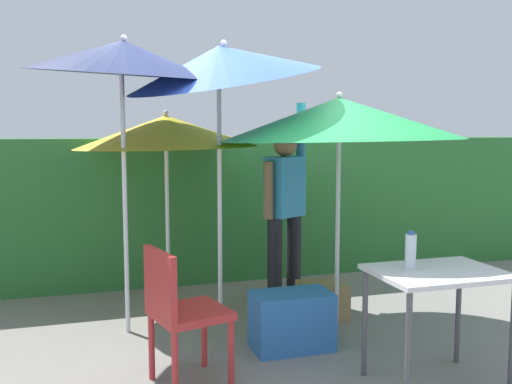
{
  "coord_description": "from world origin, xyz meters",
  "views": [
    {
      "loc": [
        -1.35,
        -4.2,
        1.61
      ],
      "look_at": [
        0.0,
        0.3,
        1.1
      ],
      "focal_mm": 39.17,
      "sensor_mm": 36.0,
      "label": 1
    }
  ],
  "objects_px": {
    "umbrella_orange": "(221,64)",
    "cooler_box": "(292,321)",
    "umbrella_yellow": "(166,132)",
    "umbrella_navy": "(123,58)",
    "crate_cardboard": "(322,300)",
    "umbrella_rainbow": "(339,119)",
    "person_vendor": "(285,204)",
    "chair_plastic": "(180,308)",
    "bottle_water": "(411,251)",
    "folding_table": "(437,285)"
  },
  "relations": [
    {
      "from": "umbrella_navy",
      "to": "chair_plastic",
      "type": "distance_m",
      "value": 2.0
    },
    {
      "from": "cooler_box",
      "to": "bottle_water",
      "type": "xyz_separation_m",
      "value": [
        0.52,
        -0.74,
        0.65
      ]
    },
    {
      "from": "cooler_box",
      "to": "umbrella_yellow",
      "type": "bearing_deg",
      "value": 118.71
    },
    {
      "from": "crate_cardboard",
      "to": "folding_table",
      "type": "xyz_separation_m",
      "value": [
        0.16,
        -1.4,
        0.5
      ]
    },
    {
      "from": "umbrella_rainbow",
      "to": "folding_table",
      "type": "height_order",
      "value": "umbrella_rainbow"
    },
    {
      "from": "umbrella_navy",
      "to": "crate_cardboard",
      "type": "bearing_deg",
      "value": -4.99
    },
    {
      "from": "umbrella_orange",
      "to": "bottle_water",
      "type": "bearing_deg",
      "value": -57.78
    },
    {
      "from": "umbrella_rainbow",
      "to": "umbrella_orange",
      "type": "relative_size",
      "value": 0.79
    },
    {
      "from": "umbrella_yellow",
      "to": "umbrella_navy",
      "type": "bearing_deg",
      "value": -123.35
    },
    {
      "from": "umbrella_yellow",
      "to": "person_vendor",
      "type": "height_order",
      "value": "person_vendor"
    },
    {
      "from": "umbrella_navy",
      "to": "crate_cardboard",
      "type": "distance_m",
      "value": 2.59
    },
    {
      "from": "person_vendor",
      "to": "cooler_box",
      "type": "xyz_separation_m",
      "value": [
        -0.35,
        -1.13,
        -0.72
      ]
    },
    {
      "from": "umbrella_rainbow",
      "to": "umbrella_yellow",
      "type": "relative_size",
      "value": 1.1
    },
    {
      "from": "crate_cardboard",
      "to": "cooler_box",
      "type": "bearing_deg",
      "value": -130.76
    },
    {
      "from": "umbrella_yellow",
      "to": "chair_plastic",
      "type": "distance_m",
      "value": 2.03
    },
    {
      "from": "chair_plastic",
      "to": "cooler_box",
      "type": "relative_size",
      "value": 1.52
    },
    {
      "from": "umbrella_orange",
      "to": "crate_cardboard",
      "type": "distance_m",
      "value": 2.17
    },
    {
      "from": "umbrella_yellow",
      "to": "crate_cardboard",
      "type": "bearing_deg",
      "value": -31.58
    },
    {
      "from": "umbrella_rainbow",
      "to": "cooler_box",
      "type": "distance_m",
      "value": 1.64
    },
    {
      "from": "umbrella_rainbow",
      "to": "umbrella_orange",
      "type": "bearing_deg",
      "value": 163.72
    },
    {
      "from": "umbrella_orange",
      "to": "umbrella_yellow",
      "type": "height_order",
      "value": "umbrella_orange"
    },
    {
      "from": "cooler_box",
      "to": "folding_table",
      "type": "distance_m",
      "value": 1.15
    },
    {
      "from": "person_vendor",
      "to": "bottle_water",
      "type": "bearing_deg",
      "value": -84.8
    },
    {
      "from": "umbrella_navy",
      "to": "folding_table",
      "type": "relative_size",
      "value": 3.0
    },
    {
      "from": "chair_plastic",
      "to": "crate_cardboard",
      "type": "distance_m",
      "value": 1.72
    },
    {
      "from": "chair_plastic",
      "to": "person_vendor",
      "type": "bearing_deg",
      "value": 50.58
    },
    {
      "from": "umbrella_rainbow",
      "to": "person_vendor",
      "type": "distance_m",
      "value": 1.08
    },
    {
      "from": "chair_plastic",
      "to": "folding_table",
      "type": "distance_m",
      "value": 1.62
    },
    {
      "from": "umbrella_navy",
      "to": "umbrella_rainbow",
      "type": "bearing_deg",
      "value": -10.97
    },
    {
      "from": "umbrella_yellow",
      "to": "bottle_water",
      "type": "relative_size",
      "value": 7.5
    },
    {
      "from": "folding_table",
      "to": "bottle_water",
      "type": "distance_m",
      "value": 0.26
    },
    {
      "from": "folding_table",
      "to": "umbrella_rainbow",
      "type": "bearing_deg",
      "value": 95.46
    },
    {
      "from": "umbrella_orange",
      "to": "folding_table",
      "type": "distance_m",
      "value": 2.34
    },
    {
      "from": "umbrella_orange",
      "to": "cooler_box",
      "type": "height_order",
      "value": "umbrella_orange"
    },
    {
      "from": "umbrella_navy",
      "to": "person_vendor",
      "type": "bearing_deg",
      "value": 15.52
    },
    {
      "from": "chair_plastic",
      "to": "cooler_box",
      "type": "height_order",
      "value": "chair_plastic"
    },
    {
      "from": "umbrella_navy",
      "to": "cooler_box",
      "type": "xyz_separation_m",
      "value": [
        1.13,
        -0.72,
        -1.95
      ]
    },
    {
      "from": "crate_cardboard",
      "to": "umbrella_rainbow",
      "type": "bearing_deg",
      "value": -75.56
    },
    {
      "from": "umbrella_orange",
      "to": "person_vendor",
      "type": "distance_m",
      "value": 1.48
    },
    {
      "from": "umbrella_navy",
      "to": "chair_plastic",
      "type": "xyz_separation_m",
      "value": [
        0.24,
        -1.09,
        -1.66
      ]
    },
    {
      "from": "chair_plastic",
      "to": "crate_cardboard",
      "type": "relative_size",
      "value": 2.35
    },
    {
      "from": "person_vendor",
      "to": "cooler_box",
      "type": "distance_m",
      "value": 1.38
    },
    {
      "from": "umbrella_navy",
      "to": "folding_table",
      "type": "xyz_separation_m",
      "value": [
        1.79,
        -1.54,
        -1.51
      ]
    },
    {
      "from": "umbrella_orange",
      "to": "chair_plastic",
      "type": "bearing_deg",
      "value": -116.78
    },
    {
      "from": "umbrella_navy",
      "to": "umbrella_yellow",
      "type": "bearing_deg",
      "value": 56.65
    },
    {
      "from": "person_vendor",
      "to": "folding_table",
      "type": "distance_m",
      "value": 2.0
    },
    {
      "from": "umbrella_navy",
      "to": "crate_cardboard",
      "type": "xyz_separation_m",
      "value": [
        1.63,
        -0.14,
        -2.01
      ]
    },
    {
      "from": "umbrella_yellow",
      "to": "crate_cardboard",
      "type": "relative_size",
      "value": 4.75
    },
    {
      "from": "chair_plastic",
      "to": "bottle_water",
      "type": "height_order",
      "value": "bottle_water"
    },
    {
      "from": "crate_cardboard",
      "to": "folding_table",
      "type": "distance_m",
      "value": 1.5
    }
  ]
}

